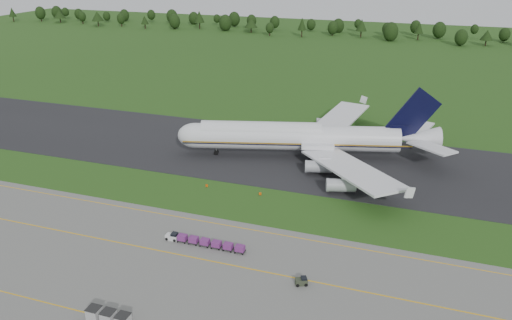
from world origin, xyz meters
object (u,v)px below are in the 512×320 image
(baggage_train, at_px, (204,242))
(uld_row, at_px, (109,317))
(utility_cart, at_px, (301,282))
(aircraft, at_px, (301,137))
(edge_markers, at_px, (233,190))

(baggage_train, bearing_deg, uld_row, -101.30)
(baggage_train, height_order, utility_cart, baggage_train)
(aircraft, bearing_deg, uld_row, -98.81)
(edge_markers, bearing_deg, utility_cart, -51.17)
(aircraft, distance_m, edge_markers, 26.29)
(utility_cart, xyz_separation_m, uld_row, (-23.88, -17.23, 0.42))
(baggage_train, relative_size, utility_cart, 6.95)
(utility_cart, xyz_separation_m, edge_markers, (-22.35, 27.76, -0.30))
(baggage_train, bearing_deg, utility_cart, -15.64)
(edge_markers, bearing_deg, baggage_train, -82.37)
(aircraft, height_order, edge_markers, aircraft)
(baggage_train, bearing_deg, aircraft, 82.42)
(aircraft, bearing_deg, edge_markers, -110.84)
(baggage_train, bearing_deg, edge_markers, 97.63)
(edge_markers, bearing_deg, uld_row, -91.95)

